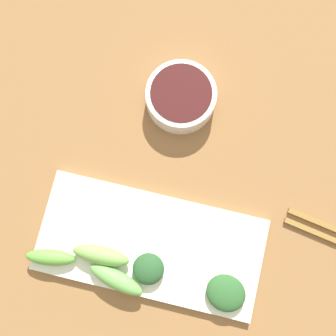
% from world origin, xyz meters
% --- Properties ---
extents(tabletop, '(2.10, 2.10, 0.02)m').
position_xyz_m(tabletop, '(0.00, 0.00, 0.01)').
color(tabletop, brown).
rests_on(tabletop, ground).
extents(sauce_bowl, '(0.11, 0.11, 0.04)m').
position_xyz_m(sauce_bowl, '(-0.11, -0.04, 0.04)').
color(sauce_bowl, silver).
rests_on(sauce_bowl, tabletop).
extents(serving_plate, '(0.16, 0.34, 0.01)m').
position_xyz_m(serving_plate, '(0.12, -0.03, 0.03)').
color(serving_plate, silver).
rests_on(serving_plate, tabletop).
extents(broccoli_stalk_0, '(0.05, 0.09, 0.02)m').
position_xyz_m(broccoli_stalk_0, '(0.18, -0.07, 0.04)').
color(broccoli_stalk_0, '#68AD52').
rests_on(broccoli_stalk_0, serving_plate).
extents(broccoli_stalk_1, '(0.03, 0.09, 0.03)m').
position_xyz_m(broccoli_stalk_1, '(0.15, -0.10, 0.05)').
color(broccoli_stalk_1, '#77B051').
rests_on(broccoli_stalk_1, serving_plate).
extents(broccoli_leafy_2, '(0.07, 0.07, 0.02)m').
position_xyz_m(broccoli_leafy_2, '(0.16, 0.10, 0.04)').
color(broccoli_leafy_2, '#2B5C2B').
rests_on(broccoli_leafy_2, serving_plate).
extents(broccoli_leafy_3, '(0.05, 0.05, 0.02)m').
position_xyz_m(broccoli_leafy_3, '(0.16, -0.02, 0.04)').
color(broccoli_leafy_3, '#265129').
rests_on(broccoli_leafy_3, serving_plate).
extents(broccoli_stalk_4, '(0.04, 0.08, 0.02)m').
position_xyz_m(broccoli_stalk_4, '(0.17, -0.17, 0.04)').
color(broccoli_stalk_4, '#60A53E').
rests_on(broccoli_stalk_4, serving_plate).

